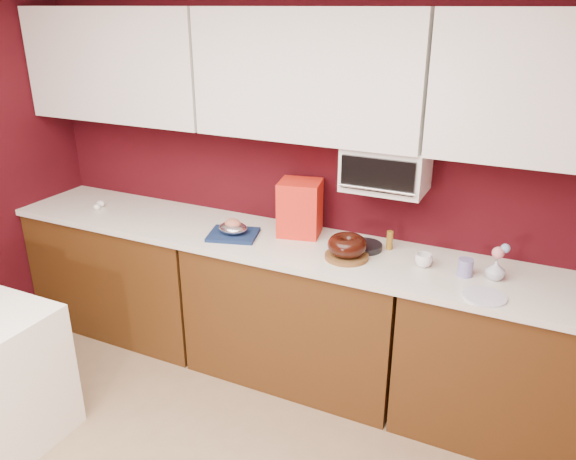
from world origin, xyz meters
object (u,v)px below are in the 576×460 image
(coffee_mug, at_px, (424,259))
(blue_jar, at_px, (465,268))
(foil_ham_nest, at_px, (233,228))
(pandoro_box, at_px, (300,208))
(bundt_cake, at_px, (347,245))
(flower_vase, at_px, (496,269))
(toaster_oven, at_px, (386,168))

(coffee_mug, xyz_separation_m, blue_jar, (0.22, -0.02, 0.00))
(foil_ham_nest, distance_m, pandoro_box, 0.42)
(bundt_cake, xyz_separation_m, flower_vase, (0.77, 0.09, -0.02))
(toaster_oven, distance_m, coffee_mug, 0.54)
(foil_ham_nest, distance_m, coffee_mug, 1.14)
(toaster_oven, xyz_separation_m, flower_vase, (0.65, -0.15, -0.42))
(foil_ham_nest, xyz_separation_m, blue_jar, (1.36, 0.06, -0.01))
(toaster_oven, xyz_separation_m, foil_ham_nest, (-0.86, -0.23, -0.42))
(toaster_oven, distance_m, flower_vase, 0.78)
(flower_vase, bearing_deg, pandoro_box, 173.68)
(flower_vase, bearing_deg, bundt_cake, -173.47)
(bundt_cake, xyz_separation_m, blue_jar, (0.63, 0.06, -0.03))
(bundt_cake, bearing_deg, toaster_oven, 61.80)
(foil_ham_nest, distance_m, flower_vase, 1.50)
(blue_jar, bearing_deg, toaster_oven, 161.10)
(foil_ham_nest, bearing_deg, coffee_mug, 3.90)
(foil_ham_nest, height_order, flower_vase, flower_vase)
(bundt_cake, xyz_separation_m, pandoro_box, (-0.38, 0.22, 0.09))
(toaster_oven, distance_m, pandoro_box, 0.60)
(foil_ham_nest, relative_size, blue_jar, 1.92)
(coffee_mug, relative_size, flower_vase, 0.75)
(toaster_oven, relative_size, bundt_cake, 2.08)
(foil_ham_nest, bearing_deg, bundt_cake, -0.09)
(bundt_cake, bearing_deg, pandoro_box, 150.66)
(toaster_oven, bearing_deg, bundt_cake, -118.20)
(bundt_cake, distance_m, foil_ham_nest, 0.73)
(bundt_cake, distance_m, coffee_mug, 0.42)
(toaster_oven, xyz_separation_m, bundt_cake, (-0.13, -0.23, -0.39))
(pandoro_box, relative_size, blue_jar, 3.63)
(coffee_mug, bearing_deg, pandoro_box, 170.14)
(toaster_oven, relative_size, blue_jar, 4.87)
(toaster_oven, distance_m, bundt_cake, 0.48)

